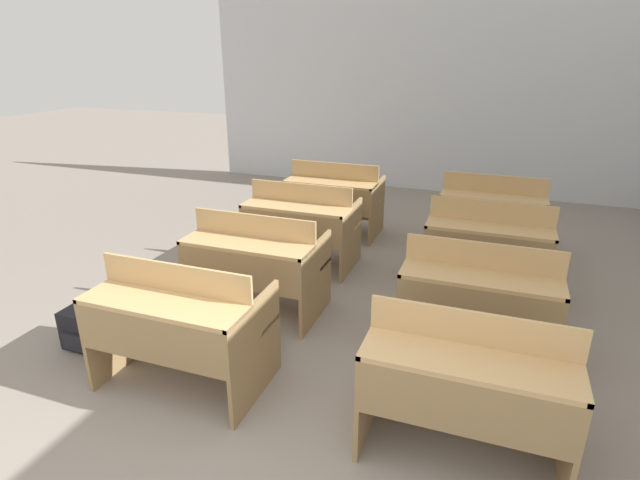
# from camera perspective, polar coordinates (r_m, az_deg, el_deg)

# --- Properties ---
(wall_back) EXTENTS (7.20, 0.06, 3.11)m
(wall_back) POSITION_cam_1_polar(r_m,az_deg,el_deg) (8.24, 12.35, 16.23)
(wall_back) COLOR silver
(wall_back) RESTS_ON ground_plane
(bench_front_left) EXTENTS (1.10, 0.70, 0.90)m
(bench_front_left) POSITION_cam_1_polar(r_m,az_deg,el_deg) (3.48, -15.74, -9.09)
(bench_front_left) COLOR #94764C
(bench_front_left) RESTS_ON ground_plane
(bench_front_right) EXTENTS (1.10, 0.70, 0.90)m
(bench_front_right) POSITION_cam_1_polar(r_m,az_deg,el_deg) (2.95, 16.41, -15.14)
(bench_front_right) COLOR #97794F
(bench_front_right) RESTS_ON ground_plane
(bench_second_left) EXTENTS (1.10, 0.70, 0.90)m
(bench_second_left) POSITION_cam_1_polar(r_m,az_deg,el_deg) (4.30, -7.39, -2.50)
(bench_second_left) COLOR #96784D
(bench_second_left) RESTS_ON ground_plane
(bench_second_right) EXTENTS (1.10, 0.70, 0.90)m
(bench_second_right) POSITION_cam_1_polar(r_m,az_deg,el_deg) (3.86, 17.65, -6.19)
(bench_second_right) COLOR #94754B
(bench_second_right) RESTS_ON ground_plane
(bench_third_left) EXTENTS (1.10, 0.70, 0.90)m
(bench_third_left) POSITION_cam_1_polar(r_m,az_deg,el_deg) (5.22, -2.19, 1.94)
(bench_third_left) COLOR #96784E
(bench_third_left) RESTS_ON ground_plane
(bench_third_right) EXTENTS (1.10, 0.70, 0.90)m
(bench_third_right) POSITION_cam_1_polar(r_m,az_deg,el_deg) (4.88, 18.59, -0.56)
(bench_third_right) COLOR #94764C
(bench_third_right) RESTS_ON ground_plane
(bench_back_left) EXTENTS (1.10, 0.70, 0.90)m
(bench_back_left) POSITION_cam_1_polar(r_m,az_deg,el_deg) (6.16, 1.59, 4.95)
(bench_back_left) COLOR olive
(bench_back_left) RESTS_ON ground_plane
(bench_back_right) EXTENTS (1.10, 0.70, 0.90)m
(bench_back_right) POSITION_cam_1_polar(r_m,az_deg,el_deg) (5.87, 19.00, 2.99)
(bench_back_right) COLOR #93744A
(bench_back_right) RESTS_ON ground_plane
(schoolbag) EXTENTS (0.35, 0.28, 0.31)m
(schoolbag) POSITION_cam_1_polar(r_m,az_deg,el_deg) (4.31, -24.95, -9.10)
(schoolbag) COLOR black
(schoolbag) RESTS_ON ground_plane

